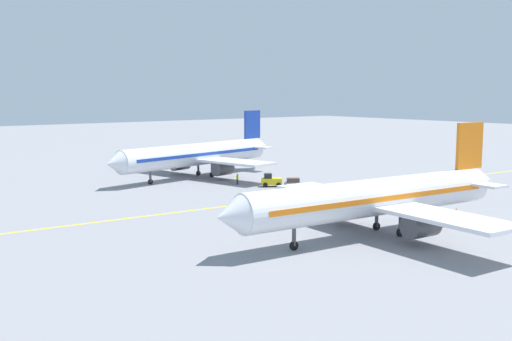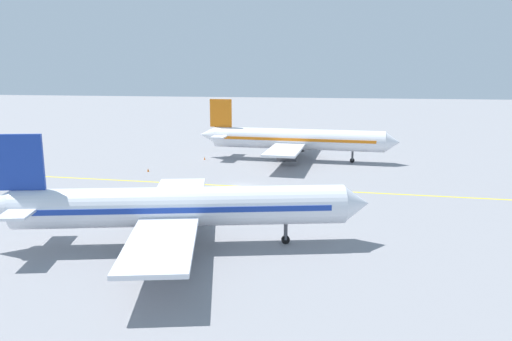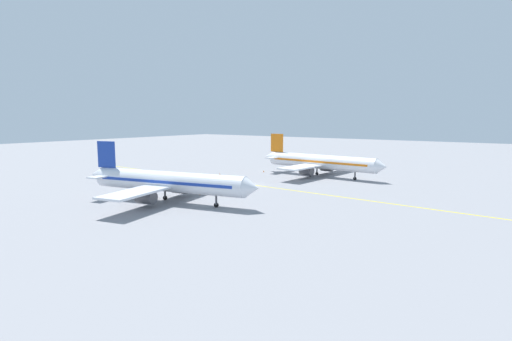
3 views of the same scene
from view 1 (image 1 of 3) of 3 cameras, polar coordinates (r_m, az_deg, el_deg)
name	(u,v)px [view 1 (image 1 of 3)]	position (r m, az deg, el deg)	size (l,w,h in m)	color
ground_plane	(285,199)	(78.28, 2.77, -2.72)	(400.00, 400.00, 0.00)	gray
apron_yellow_centreline	(285,199)	(78.28, 2.77, -2.72)	(0.40, 120.00, 0.01)	yellow
airplane_at_gate	(377,198)	(58.99, 11.49, -2.57)	(28.30, 35.54, 10.60)	white
airplane_adjacent_stand	(198,155)	(98.00, -5.54, 1.50)	(28.46, 35.28, 10.60)	silver
baggage_tug_white	(271,180)	(88.32, 1.43, -0.96)	(2.95, 3.32, 2.11)	gold
baggage_cart_trailing	(293,181)	(88.63, 3.56, -1.03)	(2.63, 2.94, 1.24)	gray
ground_crew_worker	(237,179)	(90.31, -1.79, -0.77)	(0.36, 0.53, 1.68)	#23232D
traffic_cone_near_nose	(309,187)	(86.46, 5.11, -1.59)	(0.32, 0.32, 0.55)	orange
traffic_cone_mid_apron	(230,182)	(91.33, -2.51, -1.08)	(0.32, 0.32, 0.55)	orange
traffic_cone_by_wingtip	(412,192)	(84.80, 14.66, -1.98)	(0.32, 0.32, 0.55)	orange
traffic_cone_far_edge	(456,210)	(73.27, 18.53, -3.59)	(0.32, 0.32, 0.55)	orange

